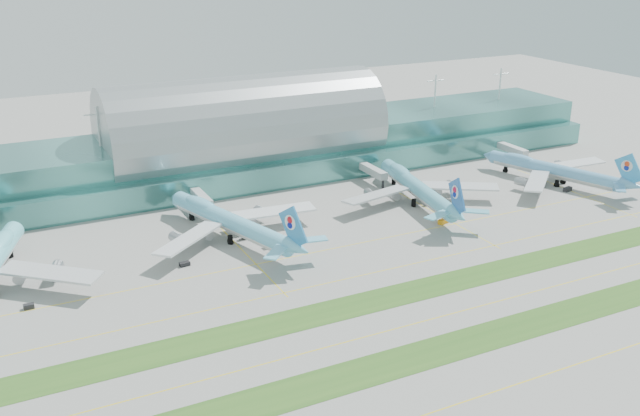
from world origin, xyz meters
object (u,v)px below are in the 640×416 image
airliner_c (417,187)px  airliner_d (552,169)px  airliner_b (229,220)px  terminal (244,143)px

airliner_c → airliner_d: airliner_c is taller
airliner_b → airliner_d: airliner_b is taller
airliner_b → airliner_c: size_ratio=1.00×
terminal → airliner_c: bearing=-53.1°
terminal → airliner_c: 79.45m
airliner_b → airliner_d: 142.33m
airliner_c → airliner_b: bearing=-169.5°
terminal → airliner_d: terminal is taller
airliner_c → airliner_d: size_ratio=1.08×
terminal → airliner_b: bearing=-115.2°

